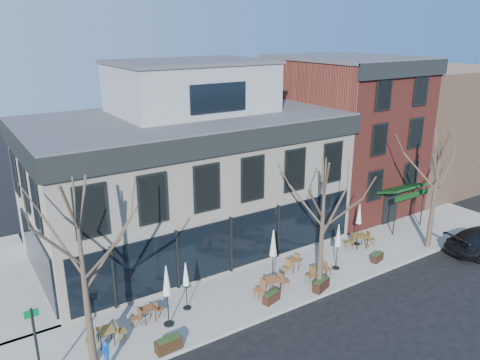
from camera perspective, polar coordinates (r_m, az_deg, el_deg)
ground at (r=26.46m, az=-1.21°, el=-11.51°), size 120.00×120.00×0.00m
sidewalk_front at (r=26.60m, az=7.38°, el=-11.31°), size 33.50×4.70×0.15m
corner_building at (r=28.73m, az=-6.49°, el=1.07°), size 18.39×10.39×11.10m
red_brick_building at (r=35.90m, az=12.34°, el=5.68°), size 8.20×11.78×11.18m
bg_building at (r=44.18m, az=20.62°, el=6.36°), size 12.00×12.00×10.00m
tree_corner at (r=18.94m, az=-18.52°, el=-10.63°), size 3.93×3.98×7.92m
tree_mid at (r=23.66m, az=10.04°, el=-5.27°), size 3.50×3.55×7.04m
tree_right at (r=30.15m, az=22.74°, el=-0.84°), size 3.72×3.77×7.48m
sign_pole at (r=19.53m, az=-23.58°, el=-17.82°), size 0.50×0.10×3.40m
call_box at (r=20.30m, az=-15.99°, el=-19.75°), size 0.25×0.25×1.27m
cafe_set_0 at (r=21.69m, az=-16.02°, el=-17.69°), size 1.76×0.74×0.92m
cafe_set_1 at (r=22.74m, az=-11.18°, el=-15.61°), size 1.57×0.66×0.82m
cafe_set_2 at (r=24.22m, az=3.86°, el=-12.67°), size 2.01×0.83×1.05m
cafe_set_3 at (r=26.60m, az=6.44°, el=-10.05°), size 1.60×0.81×0.82m
cafe_set_4 at (r=25.89m, az=9.58°, el=-10.96°), size 1.70×0.70×0.89m
cafe_set_5 at (r=29.83m, az=14.44°, el=-7.09°), size 1.99×1.12×1.02m
umbrella_0 at (r=21.43m, az=-8.92°, el=-12.38°), size 0.48×0.48×3.00m
umbrella_1 at (r=22.65m, az=-6.62°, el=-11.60°), size 0.39×0.39×2.47m
umbrella_2 at (r=24.51m, az=4.07°, el=-7.98°), size 0.49×0.49×3.06m
umbrella_3 at (r=26.50m, az=11.87°, el=-6.90°), size 0.43×0.43×2.69m
umbrella_4 at (r=29.70m, az=14.31°, el=-4.26°), size 0.43×0.43×2.71m
planter_0 at (r=20.91m, az=-8.71°, el=-19.19°), size 1.13×0.49×0.62m
planter_1 at (r=23.79m, az=3.84°, el=-14.06°), size 1.03×0.62×0.54m
planter_2 at (r=25.05m, az=9.86°, el=-12.43°), size 1.17×0.77×0.61m
planter_3 at (r=28.60m, az=16.40°, el=-9.01°), size 0.94×0.55×0.49m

